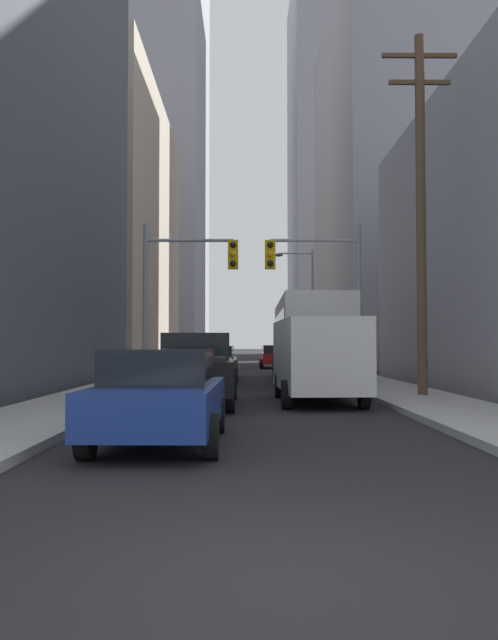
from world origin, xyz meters
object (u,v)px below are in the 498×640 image
at_px(traffic_signal_near_left, 186,278).
at_px(pickup_truck_black, 194,370).
at_px(sedan_blue, 161,396).
at_px(cargo_van_white, 317,356).
at_px(sedan_green, 213,365).
at_px(traffic_signal_near_right, 318,278).
at_px(sedan_red, 274,357).
at_px(sedan_silver, 217,361).
at_px(city_bus, 309,336).

bearing_deg(traffic_signal_near_left, pickup_truck_black, -82.73).
distance_m(pickup_truck_black, sedan_blue, 6.57).
distance_m(pickup_truck_black, traffic_signal_near_left, 7.23).
height_order(cargo_van_white, sedan_green, cargo_van_white).
distance_m(cargo_van_white, traffic_signal_near_right, 6.46).
relative_size(pickup_truck_black, sedan_red, 1.28).
relative_size(sedan_silver, traffic_signal_near_left, 0.71).
height_order(cargo_van_white, sedan_blue, cargo_van_white).
bearing_deg(sedan_red, city_bus, -87.31).
distance_m(pickup_truck_black, sedan_red, 25.82).
bearing_deg(sedan_silver, cargo_van_white, -75.97).
bearing_deg(traffic_signal_near_left, sedan_silver, 83.54).
xyz_separation_m(sedan_green, traffic_signal_near_right, (3.95, -2.32, 3.26)).
bearing_deg(city_bus, sedan_blue, -103.55).
bearing_deg(cargo_van_white, traffic_signal_near_right, 83.07).
relative_size(city_bus, sedan_green, 2.71).
xyz_separation_m(city_bus, sedan_green, (-3.96, -1.40, -1.16)).
bearing_deg(sedan_silver, pickup_truck_black, -90.06).
bearing_deg(sedan_green, pickup_truck_black, -90.47).
xyz_separation_m(city_bus, traffic_signal_near_right, (-0.01, -3.72, 2.10)).
xyz_separation_m(pickup_truck_black, sedan_green, (0.07, 8.81, -0.16)).
bearing_deg(pickup_truck_black, city_bus, 68.43).
height_order(city_bus, cargo_van_white, city_bus).
distance_m(sedan_silver, sedan_red, 12.16).
relative_size(sedan_green, sedan_silver, 1.00).
relative_size(sedan_blue, sedan_silver, 1.00).
bearing_deg(sedan_blue, sedan_green, 89.69).
height_order(sedan_green, sedan_red, same).
relative_size(city_bus, pickup_truck_black, 2.11).
xyz_separation_m(city_bus, pickup_truck_black, (-4.03, -10.21, -1.00)).
relative_size(city_bus, cargo_van_white, 2.19).
xyz_separation_m(cargo_van_white, sedan_blue, (-3.33, -7.25, -0.52)).
bearing_deg(city_bus, pickup_truck_black, -111.57).
bearing_deg(sedan_blue, city_bus, 76.45).
relative_size(city_bus, sedan_silver, 2.71).
distance_m(cargo_van_white, sedan_blue, 8.00).
distance_m(city_bus, sedan_silver, 5.59).
xyz_separation_m(sedan_blue, traffic_signal_near_right, (4.03, 13.06, 3.26)).
height_order(cargo_van_white, sedan_silver, cargo_van_white).
bearing_deg(sedan_blue, pickup_truck_black, 89.91).
height_order(pickup_truck_black, traffic_signal_near_left, traffic_signal_near_left).
relative_size(sedan_blue, sedan_red, 0.99).
xyz_separation_m(pickup_truck_black, sedan_red, (3.31, 25.61, -0.16)).
relative_size(pickup_truck_black, sedan_green, 1.28).
xyz_separation_m(sedan_green, traffic_signal_near_left, (-0.90, -2.32, 3.26)).
bearing_deg(pickup_truck_black, sedan_blue, -90.09).
bearing_deg(traffic_signal_near_left, cargo_van_white, -54.47).
bearing_deg(sedan_silver, traffic_signal_near_left, -96.46).
distance_m(sedan_red, traffic_signal_near_right, 19.41).
bearing_deg(traffic_signal_near_right, sedan_blue, -107.17).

